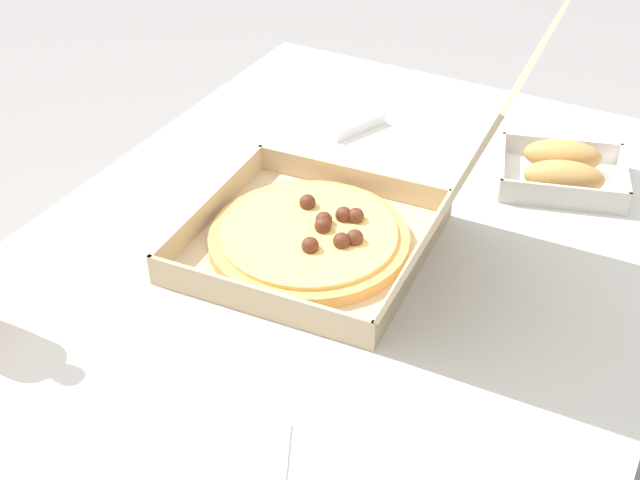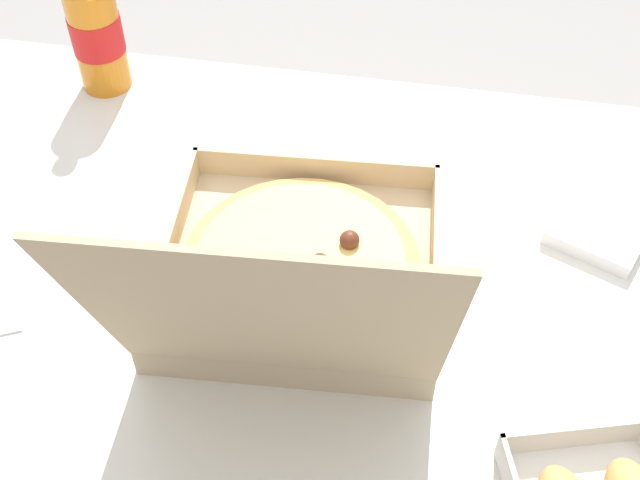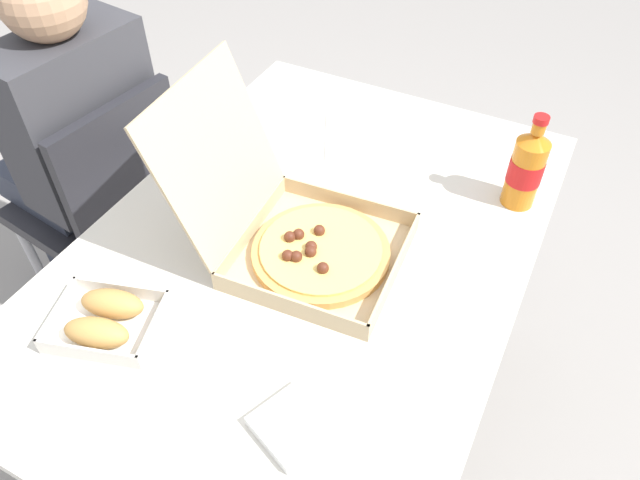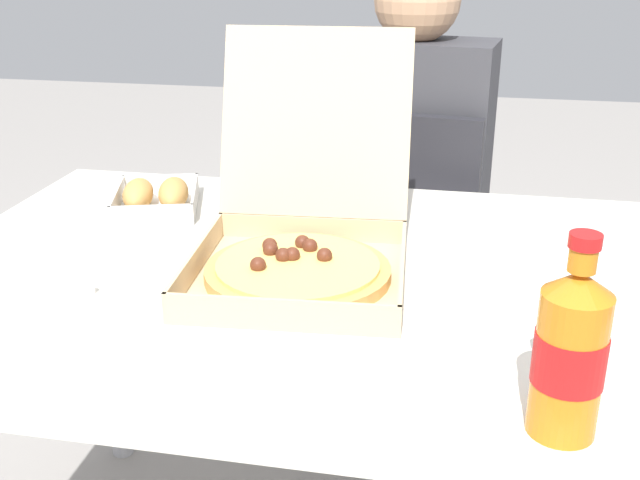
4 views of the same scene
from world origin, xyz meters
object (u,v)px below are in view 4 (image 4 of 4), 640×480
Objects in this scene: pizza_box_open at (301,242)px; paper_menu at (578,271)px; chair at (406,245)px; diner_person at (415,158)px; napkin_pile at (39,292)px; bread_side_box at (156,196)px; cola_bottle at (570,352)px.

pizza_box_open is 0.43m from paper_menu.
paper_menu is at bearing -62.81° from chair.
diner_person is 10.46× the size of napkin_pile.
pizza_box_open is 0.40m from bread_side_box.
cola_bottle reaches higher than paper_menu.
paper_menu is (0.30, -0.66, 0.02)m from diner_person.
chair is at bearing 80.64° from pizza_box_open.
cola_bottle is 0.44m from paper_menu.
pizza_box_open is 2.02× the size of cola_bottle.
chair reaches higher than napkin_pile.
pizza_box_open is 0.50m from cola_bottle.
cola_bottle is (0.69, -0.58, 0.07)m from bread_side_box.
cola_bottle is (0.24, -1.09, 0.11)m from diner_person.
bread_side_box is 1.00× the size of cola_bottle.
chair is 1.83× the size of pizza_box_open.
diner_person is at bearing 62.62° from napkin_pile.
diner_person is 1.12m from cola_bottle.
diner_person is at bearing 80.75° from pizza_box_open.
bread_side_box is at bearing -131.41° from diner_person.
diner_person is 1.02m from napkin_pile.
paper_menu is (0.07, 0.43, -0.09)m from cola_bottle.
cola_bottle is at bearing -14.56° from napkin_pile.
napkin_pile is (-0.35, -0.17, -0.04)m from pizza_box_open.
pizza_box_open is at bearing 164.79° from paper_menu.
bread_side_box is (-0.33, 0.23, -0.02)m from pizza_box_open.
cola_bottle is at bearing -124.22° from paper_menu.
bread_side_box is at bearing 143.23° from paper_menu.
bread_side_box is (-0.45, -0.51, 0.04)m from diner_person.
diner_person is 5.48× the size of paper_menu.
paper_menu is 0.81m from napkin_pile.
bread_side_box reaches higher than napkin_pile.
diner_person reaches higher than bread_side_box.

